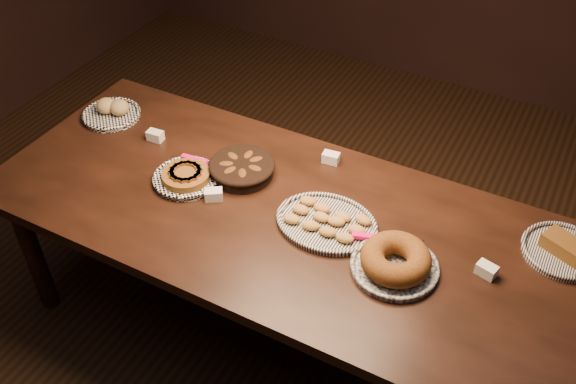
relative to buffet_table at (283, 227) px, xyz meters
The scene contains 9 objects.
ground 0.68m from the buffet_table, ahead, with size 5.00×5.00×0.00m, color black.
buffet_table is the anchor object (origin of this frame).
apple_tart_plate 0.46m from the buffet_table, behind, with size 0.32×0.28×0.05m.
madeleine_platter 0.20m from the buffet_table, ahead, with size 0.39×0.32×0.05m.
bundt_cake_plate 0.50m from the buffet_table, ahead, with size 0.35×0.32×0.10m.
croissant_basket 0.31m from the buffet_table, 154.24° to the left, with size 0.31×0.31×0.07m.
bread_roll_plate 1.05m from the buffet_table, 168.36° to the left, with size 0.27×0.27×0.08m.
loaf_plate 1.04m from the buffet_table, 16.28° to the left, with size 0.29×0.29×0.07m.
tent_cards 0.14m from the buffet_table, 69.59° to the left, with size 1.58×0.50×0.04m.
Camera 1 is at (0.88, -1.60, 2.44)m, focal length 40.00 mm.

